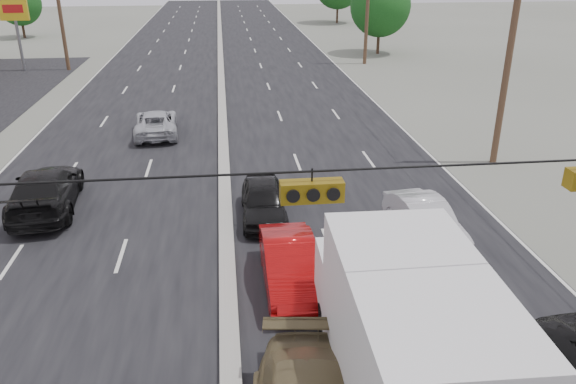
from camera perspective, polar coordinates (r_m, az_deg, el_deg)
The scene contains 15 objects.
road_surface at distance 39.42m, azimuth -6.75°, elevation 9.83°, with size 20.00×160.00×0.02m, color black.
center_median at distance 39.40m, azimuth -6.76°, elevation 9.97°, with size 0.50×160.00×0.20m, color gray.
utility_pole_left_c at distance 50.14m, azimuth -22.25°, elevation 17.14°, with size 1.60×0.30×10.00m.
utility_pole_right_b at distance 26.73m, azimuth 21.61°, elevation 13.19°, with size 1.60×0.30×10.00m.
utility_pole_right_c at distance 50.07m, azimuth 8.11°, elevation 18.54°, with size 1.60×0.30×10.00m.
traffic_signals at distance 9.18m, azimuth 1.82°, elevation 0.31°, with size 25.00×0.30×0.54m.
pole_sign_far at distance 51.19m, azimuth -26.03°, elevation 15.85°, with size 2.20×0.25×6.00m.
tree_left_far at distance 72.05m, azimuth -25.69°, elevation 16.89°, with size 4.80×4.80×6.12m.
tree_right_mid at distance 55.59m, azimuth 9.37°, elevation 18.13°, with size 5.60×5.60×7.14m.
box_truck at distance 11.85m, azimuth 11.64°, elevation -14.24°, with size 2.82×7.57×3.80m.
red_sedan at distance 16.35m, azimuth 0.21°, elevation -7.48°, with size 1.51×4.32×1.42m, color #A20A0A.
queue_car_a at distance 20.45m, azimuth -2.50°, elevation -0.95°, with size 1.61×4.01×1.37m, color black.
queue_car_b at distance 19.52m, azimuth 13.74°, elevation -2.88°, with size 1.45×4.15×1.37m, color silver.
oncoming_near at distance 22.99m, azimuth -23.42°, elevation 0.18°, with size 2.24×5.51×1.60m, color black.
oncoming_far at distance 30.85m, azimuth -13.27°, elevation 6.84°, with size 2.17×4.71×1.31m, color #B0B3B8.
Camera 1 is at (0.13, -8.36, 9.08)m, focal length 35.00 mm.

